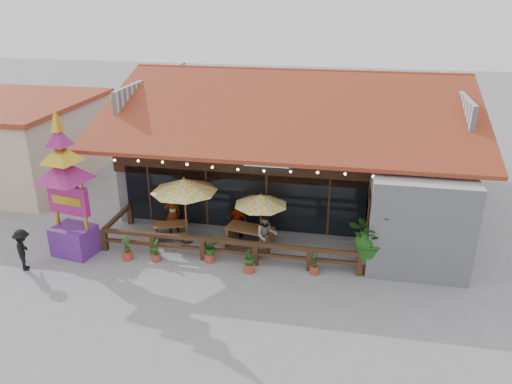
% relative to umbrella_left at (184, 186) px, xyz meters
% --- Properties ---
extents(ground, '(100.00, 100.00, 0.00)m').
position_rel_umbrella_left_xyz_m(ground, '(3.56, -0.77, -2.44)').
color(ground, gray).
rests_on(ground, ground).
extents(restaurant_building, '(15.50, 14.73, 6.09)m').
position_rel_umbrella_left_xyz_m(restaurant_building, '(3.82, 5.85, -0.24)').
color(restaurant_building, '#B7B8BD').
rests_on(restaurant_building, ground).
extents(patio_railing, '(10.00, 2.60, 0.92)m').
position_rel_umbrella_left_xyz_m(patio_railing, '(1.31, -1.03, -1.83)').
color(patio_railing, '#412817').
rests_on(patio_railing, ground).
extents(neighbor_building, '(8.40, 8.40, 4.22)m').
position_rel_umbrella_left_xyz_m(neighbor_building, '(-11.44, 5.23, -0.31)').
color(neighbor_building, '#C5B195').
rests_on(neighbor_building, ground).
extents(umbrella_left, '(3.41, 3.41, 2.80)m').
position_rel_umbrella_left_xyz_m(umbrella_left, '(0.00, 0.00, 0.00)').
color(umbrella_left, brown).
rests_on(umbrella_left, ground).
extents(umbrella_right, '(2.57, 2.57, 2.26)m').
position_rel_umbrella_left_xyz_m(umbrella_right, '(2.99, 0.23, -0.48)').
color(umbrella_right, brown).
rests_on(umbrella_right, ground).
extents(picnic_table_left, '(1.72, 1.61, 0.67)m').
position_rel_umbrella_left_xyz_m(picnic_table_left, '(-0.72, 0.15, -2.00)').
color(picnic_table_left, brown).
rests_on(picnic_table_left, ground).
extents(picnic_table_right, '(2.10, 1.91, 0.88)m').
position_rel_umbrella_left_xyz_m(picnic_table_right, '(2.59, -0.02, -1.85)').
color(picnic_table_right, brown).
rests_on(picnic_table_right, ground).
extents(thai_sign_tower, '(2.65, 2.65, 6.15)m').
position_rel_umbrella_left_xyz_m(thai_sign_tower, '(-3.92, -1.74, 0.80)').
color(thai_sign_tower, '#5C2383').
rests_on(thai_sign_tower, ground).
extents(tropical_plant, '(2.29, 2.29, 2.39)m').
position_rel_umbrella_left_xyz_m(tropical_plant, '(7.18, -0.93, -1.08)').
color(tropical_plant, brown).
rests_on(tropical_plant, ground).
extents(diner_a, '(0.77, 0.67, 1.78)m').
position_rel_umbrella_left_xyz_m(diner_a, '(-0.79, 0.64, -1.55)').
color(diner_a, '#3D2213').
rests_on(diner_a, ground).
extents(diner_b, '(1.01, 0.90, 1.74)m').
position_rel_umbrella_left_xyz_m(diner_b, '(3.34, -0.53, -1.58)').
color(diner_b, '#3D2213').
rests_on(diner_b, ground).
extents(diner_c, '(0.95, 0.60, 1.50)m').
position_rel_umbrella_left_xyz_m(diner_c, '(1.94, 0.77, -1.69)').
color(diner_c, '#3D2213').
rests_on(diner_c, ground).
extents(pedestrian, '(1.03, 1.19, 1.59)m').
position_rel_umbrella_left_xyz_m(pedestrian, '(-5.10, -3.16, -1.65)').
color(pedestrian, black).
rests_on(pedestrian, ground).
extents(planter_a, '(0.40, 0.40, 0.97)m').
position_rel_umbrella_left_xyz_m(planter_a, '(-1.76, -1.81, -2.04)').
color(planter_a, brown).
rests_on(planter_a, ground).
extents(planter_b, '(0.37, 0.37, 0.90)m').
position_rel_umbrella_left_xyz_m(planter_b, '(-0.67, -1.70, -2.04)').
color(planter_b, brown).
rests_on(planter_b, ground).
extents(planter_c, '(0.74, 0.71, 0.95)m').
position_rel_umbrella_left_xyz_m(planter_c, '(1.33, -1.38, -1.91)').
color(planter_c, brown).
rests_on(planter_c, ground).
extents(planter_d, '(0.50, 0.50, 0.96)m').
position_rel_umbrella_left_xyz_m(planter_d, '(2.95, -1.82, -1.98)').
color(planter_d, brown).
rests_on(planter_d, ground).
extents(planter_e, '(0.35, 0.36, 0.85)m').
position_rel_umbrella_left_xyz_m(planter_e, '(5.26, -1.49, -2.09)').
color(planter_e, brown).
rests_on(planter_e, ground).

